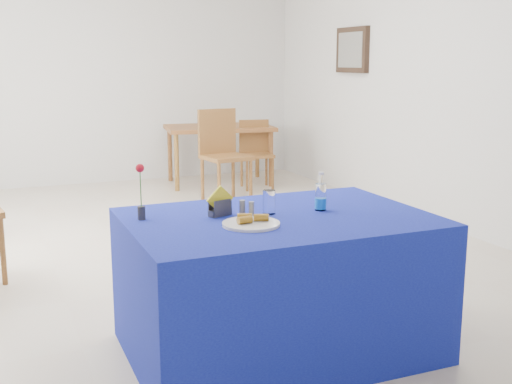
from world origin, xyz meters
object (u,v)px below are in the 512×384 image
Objects in this scene: water_bottle at (321,198)px; chair_bg_right at (256,149)px; chair_bg_left at (222,149)px; oak_table at (219,132)px; plate at (251,224)px; blue_table at (278,284)px.

water_bottle is 4.58m from chair_bg_right.
water_bottle is 0.21× the size of chair_bg_left.
chair_bg_right is (0.67, 0.62, -0.11)m from chair_bg_left.
chair_bg_left reaches higher than chair_bg_right.
oak_table is at bearing 139.75° from chair_bg_right.
water_bottle reaches higher than oak_table.
plate reaches higher than blue_table.
plate reaches higher than oak_table.
oak_table is at bearing 77.14° from water_bottle.
water_bottle is at bearing -102.86° from oak_table.
water_bottle is at bearing -110.09° from chair_bg_left.
water_bottle is 0.25× the size of chair_bg_right.
blue_table is (0.21, 0.13, -0.39)m from plate.
blue_table is 3.90m from chair_bg_left.
water_bottle reaches higher than blue_table.
chair_bg_left reaches higher than blue_table.
blue_table is 1.88× the size of chair_bg_right.
chair_bg_left is at bearing -127.52° from chair_bg_right.
plate is at bearing -149.21° from blue_table.
plate is 0.46m from blue_table.
blue_table is at bearing -105.82° from oak_table.
chair_bg_left is 1.23× the size of chair_bg_right.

